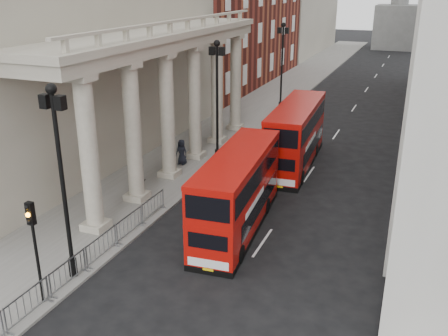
# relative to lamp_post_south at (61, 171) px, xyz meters

# --- Properties ---
(sidewalk_west) EXTENTS (6.00, 140.00, 0.12)m
(sidewalk_west) POSITION_rel_lamp_post_south_xyz_m (-2.40, 26.00, -4.85)
(sidewalk_west) COLOR slate
(sidewalk_west) RESTS_ON ground
(sidewalk_east) EXTENTS (3.00, 140.00, 0.12)m
(sidewalk_east) POSITION_rel_lamp_post_south_xyz_m (14.10, 26.00, -4.85)
(sidewalk_east) COLOR slate
(sidewalk_east) RESTS_ON ground
(kerb) EXTENTS (0.20, 140.00, 0.14)m
(kerb) POSITION_rel_lamp_post_south_xyz_m (0.55, 26.00, -4.84)
(kerb) COLOR slate
(kerb) RESTS_ON ground
(portico_building) EXTENTS (9.00, 28.00, 12.00)m
(portico_building) POSITION_rel_lamp_post_south_xyz_m (-9.90, 14.00, 1.09)
(portico_building) COLOR #9D9583
(portico_building) RESTS_ON ground
(lamp_post_south) EXTENTS (1.05, 0.44, 8.32)m
(lamp_post_south) POSITION_rel_lamp_post_south_xyz_m (0.00, 0.00, 0.00)
(lamp_post_south) COLOR black
(lamp_post_south) RESTS_ON sidewalk_west
(lamp_post_mid) EXTENTS (1.05, 0.44, 8.32)m
(lamp_post_mid) POSITION_rel_lamp_post_south_xyz_m (0.00, 16.00, 0.00)
(lamp_post_mid) COLOR black
(lamp_post_mid) RESTS_ON sidewalk_west
(lamp_post_north) EXTENTS (1.05, 0.44, 8.32)m
(lamp_post_north) POSITION_rel_lamp_post_south_xyz_m (0.00, 32.00, 0.00)
(lamp_post_north) COLOR black
(lamp_post_north) RESTS_ON sidewalk_west
(traffic_light) EXTENTS (0.28, 0.33, 4.30)m
(traffic_light) POSITION_rel_lamp_post_south_xyz_m (0.10, -2.02, -1.80)
(traffic_light) COLOR black
(traffic_light) RESTS_ON sidewalk_west
(crowd_barriers) EXTENTS (0.50, 18.75, 1.10)m
(crowd_barriers) POSITION_rel_lamp_post_south_xyz_m (0.25, -1.77, -4.24)
(crowd_barriers) COLOR gray
(crowd_barriers) RESTS_ON sidewalk_west
(bus_near) EXTENTS (3.04, 9.54, 4.05)m
(bus_near) POSITION_rel_lamp_post_south_xyz_m (4.91, 6.99, -2.79)
(bus_near) COLOR #B20D08
(bus_near) RESTS_ON ground
(bus_far) EXTENTS (2.97, 10.04, 4.28)m
(bus_far) POSITION_rel_lamp_post_south_xyz_m (5.24, 17.41, -2.67)
(bus_far) COLOR #A80C07
(bus_far) RESTS_ON ground
(pedestrian_a) EXTENTS (0.74, 0.56, 1.85)m
(pedestrian_a) POSITION_rel_lamp_post_south_xyz_m (-1.89, 8.51, -3.87)
(pedestrian_a) COLOR black
(pedestrian_a) RESTS_ON sidewalk_west
(pedestrian_b) EXTENTS (1.03, 0.93, 1.73)m
(pedestrian_b) POSITION_rel_lamp_post_south_xyz_m (-3.11, 10.51, -3.93)
(pedestrian_b) COLOR #292321
(pedestrian_b) RESTS_ON sidewalk_west
(pedestrian_c) EXTENTS (0.91, 0.63, 1.77)m
(pedestrian_c) POSITION_rel_lamp_post_south_xyz_m (-1.96, 14.31, -3.91)
(pedestrian_c) COLOR black
(pedestrian_c) RESTS_ON sidewalk_west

